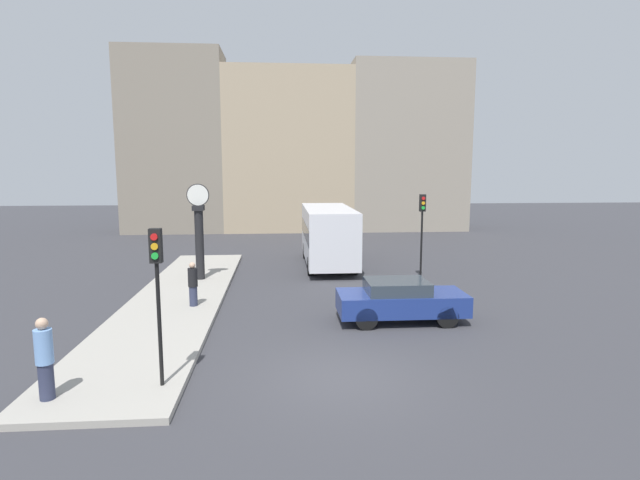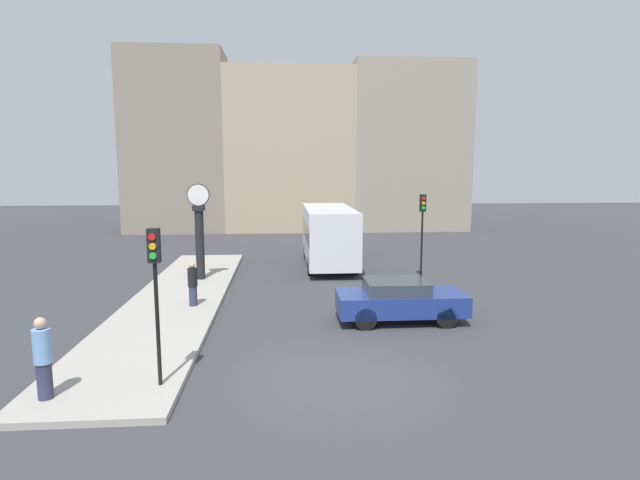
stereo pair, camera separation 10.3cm
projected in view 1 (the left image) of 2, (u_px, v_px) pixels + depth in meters
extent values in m
plane|color=#38383D|center=(342.00, 378.00, 12.14)|extent=(120.00, 120.00, 0.00)
cube|color=#A39E93|center=(178.00, 300.00, 19.10)|extent=(3.45, 18.99, 0.16)
cube|color=gray|center=(175.00, 143.00, 39.99)|extent=(7.91, 5.00, 14.20)
cube|color=tan|center=(289.00, 151.00, 40.79)|extent=(10.25, 5.00, 12.92)
cube|color=gray|center=(407.00, 148.00, 41.52)|extent=(9.40, 5.00, 13.54)
cube|color=navy|center=(401.00, 302.00, 16.56)|extent=(4.21, 1.78, 0.68)
cube|color=#2D3842|center=(397.00, 286.00, 16.47)|extent=(2.02, 1.60, 0.42)
cylinder|color=black|center=(432.00, 304.00, 17.47)|extent=(0.72, 0.22, 0.72)
cylinder|color=black|center=(447.00, 317.00, 15.94)|extent=(0.72, 0.22, 0.72)
cylinder|color=black|center=(359.00, 305.00, 17.27)|extent=(0.72, 0.22, 0.72)
cylinder|color=black|center=(366.00, 319.00, 15.73)|extent=(0.72, 0.22, 0.72)
cube|color=silver|center=(328.00, 234.00, 25.96)|extent=(2.39, 7.39, 2.68)
cube|color=#1E232D|center=(328.00, 230.00, 25.93)|extent=(2.42, 7.24, 0.79)
cylinder|color=black|center=(343.00, 250.00, 28.48)|extent=(0.28, 0.90, 0.90)
cylinder|color=black|center=(306.00, 250.00, 28.31)|extent=(0.28, 0.90, 0.90)
cylinder|color=black|center=(354.00, 265.00, 23.96)|extent=(0.28, 0.90, 0.90)
cylinder|color=black|center=(311.00, 266.00, 23.80)|extent=(0.28, 0.90, 0.90)
cylinder|color=black|center=(160.00, 325.00, 11.17)|extent=(0.09, 0.09, 2.84)
cube|color=black|center=(156.00, 246.00, 10.92)|extent=(0.26, 0.20, 0.76)
cylinder|color=red|center=(154.00, 237.00, 10.77)|extent=(0.15, 0.04, 0.15)
cylinder|color=orange|center=(154.00, 247.00, 10.80)|extent=(0.15, 0.04, 0.15)
cylinder|color=green|center=(155.00, 256.00, 10.83)|extent=(0.15, 0.04, 0.15)
cylinder|color=black|center=(421.00, 246.00, 22.42)|extent=(0.09, 0.09, 3.16)
cube|color=black|center=(423.00, 203.00, 22.14)|extent=(0.26, 0.20, 0.76)
cylinder|color=red|center=(423.00, 198.00, 21.99)|extent=(0.15, 0.04, 0.15)
cylinder|color=orange|center=(423.00, 203.00, 22.02)|extent=(0.15, 0.04, 0.15)
cylinder|color=green|center=(423.00, 208.00, 22.05)|extent=(0.15, 0.04, 0.15)
cylinder|color=black|center=(200.00, 245.00, 22.10)|extent=(0.38, 0.38, 3.07)
cube|color=black|center=(198.00, 208.00, 21.87)|extent=(0.49, 0.49, 0.23)
cylinder|color=black|center=(198.00, 195.00, 21.79)|extent=(0.98, 0.04, 0.98)
cylinder|color=white|center=(198.00, 195.00, 21.79)|extent=(0.91, 0.06, 0.91)
cylinder|color=#2D334C|center=(46.00, 381.00, 10.63)|extent=(0.31, 0.31, 0.80)
cylinder|color=#729ED8|center=(44.00, 346.00, 10.52)|extent=(0.37, 0.37, 0.75)
sphere|color=tan|center=(42.00, 324.00, 10.45)|extent=(0.25, 0.25, 0.25)
cylinder|color=#2D334C|center=(193.00, 296.00, 17.91)|extent=(0.29, 0.29, 0.71)
cylinder|color=black|center=(193.00, 277.00, 17.81)|extent=(0.34, 0.34, 0.66)
sphere|color=tan|center=(192.00, 265.00, 17.75)|extent=(0.22, 0.22, 0.22)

